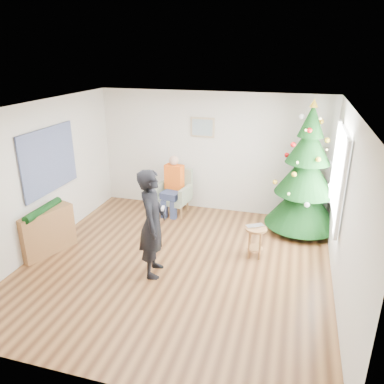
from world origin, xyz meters
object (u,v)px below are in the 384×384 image
(console, at_px, (46,232))
(standing_man, at_px, (153,224))
(christmas_tree, at_px, (306,175))
(stool, at_px, (255,242))
(armchair, at_px, (174,197))

(console, bearing_deg, standing_man, 17.14)
(christmas_tree, xyz_separation_m, standing_man, (-2.25, -2.25, -0.29))
(christmas_tree, bearing_deg, standing_man, -135.08)
(christmas_tree, xyz_separation_m, console, (-4.31, -2.15, -0.76))
(stool, relative_size, standing_man, 0.32)
(console, bearing_deg, armchair, 74.82)
(stool, relative_size, armchair, 0.57)
(armchair, distance_m, console, 2.79)
(stool, distance_m, standing_man, 1.87)
(christmas_tree, relative_size, standing_man, 1.47)
(stool, bearing_deg, standing_man, -147.72)
(standing_man, xyz_separation_m, console, (-2.06, 0.10, -0.48))
(stool, xyz_separation_m, standing_man, (-1.50, -0.95, 0.59))
(standing_man, bearing_deg, stool, -69.05)
(christmas_tree, height_order, stool, christmas_tree)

